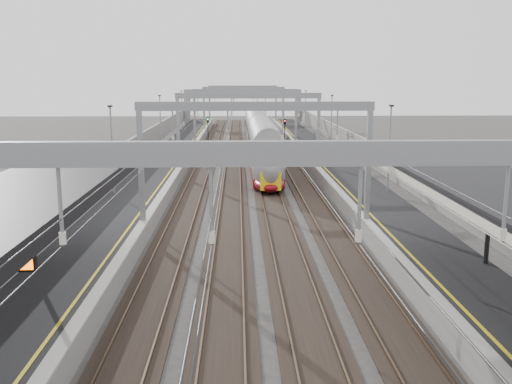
{
  "coord_description": "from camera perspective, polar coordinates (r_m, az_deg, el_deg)",
  "views": [
    {
      "loc": [
        -0.96,
        -9.18,
        8.8
      ],
      "look_at": [
        0.0,
        20.9,
        2.82
      ],
      "focal_mm": 40.0,
      "sensor_mm": 36.0,
      "label": 1
    }
  ],
  "objects": [
    {
      "name": "platform_left",
      "position": [
        55.26,
        -9.13,
        2.46
      ],
      "size": [
        4.0,
        120.0,
        1.0
      ],
      "primitive_type": "cube",
      "color": "black",
      "rests_on": "ground"
    },
    {
      "name": "platform_right",
      "position": [
        55.54,
        7.49,
        2.55
      ],
      "size": [
        4.0,
        120.0,
        1.0
      ],
      "primitive_type": "cube",
      "color": "black",
      "rests_on": "ground"
    },
    {
      "name": "tracks",
      "position": [
        54.89,
        -0.8,
        2.06
      ],
      "size": [
        11.4,
        140.0,
        0.2
      ],
      "color": "black",
      "rests_on": "ground"
    },
    {
      "name": "overhead_line",
      "position": [
        60.86,
        -0.93,
        8.73
      ],
      "size": [
        13.0,
        140.0,
        6.6
      ],
      "color": "gray",
      "rests_on": "platform_left"
    },
    {
      "name": "overbridge",
      "position": [
        109.24,
        -1.34,
        9.4
      ],
      "size": [
        22.0,
        2.2,
        6.9
      ],
      "color": "gray",
      "rests_on": "ground"
    },
    {
      "name": "wall_left",
      "position": [
        55.61,
        -12.44,
        3.53
      ],
      "size": [
        0.3,
        120.0,
        3.2
      ],
      "primitive_type": "cube",
      "color": "gray",
      "rests_on": "ground"
    },
    {
      "name": "wall_right",
      "position": [
        55.99,
        10.76,
        3.65
      ],
      "size": [
        0.3,
        120.0,
        3.2
      ],
      "primitive_type": "cube",
      "color": "gray",
      "rests_on": "ground"
    },
    {
      "name": "train",
      "position": [
        64.06,
        0.39,
        5.12
      ],
      "size": [
        2.53,
        46.16,
        4.01
      ],
      "color": "maroon",
      "rests_on": "ground"
    },
    {
      "name": "signal_green",
      "position": [
        81.58,
        -4.83,
        6.71
      ],
      "size": [
        0.32,
        0.32,
        3.48
      ],
      "color": "black",
      "rests_on": "ground"
    },
    {
      "name": "signal_red_near",
      "position": [
        77.98,
        1.25,
        6.54
      ],
      "size": [
        0.32,
        0.32,
        3.48
      ],
      "color": "black",
      "rests_on": "ground"
    },
    {
      "name": "signal_red_far",
      "position": [
        77.77,
        2.89,
        6.51
      ],
      "size": [
        0.32,
        0.32,
        3.48
      ],
      "color": "black",
      "rests_on": "ground"
    }
  ]
}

